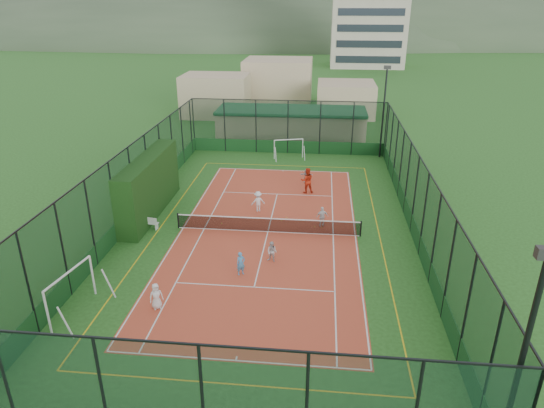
{
  "coord_description": "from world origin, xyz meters",
  "views": [
    {
      "loc": [
        3.08,
        -27.33,
        13.7
      ],
      "look_at": [
        0.09,
        1.71,
        1.2
      ],
      "focal_mm": 32.0,
      "sensor_mm": 36.0,
      "label": 1
    }
  ],
  "objects_px": {
    "futsal_goal_near": "(71,293)",
    "child_far_back": "(306,176)",
    "clubhouse": "(291,124)",
    "child_far_right": "(322,217)",
    "child_near_mid": "(241,263)",
    "child_far_left": "(258,201)",
    "child_near_right": "(272,252)",
    "floodlight_ne": "(383,113)",
    "child_near_left": "(156,296)",
    "futsal_goal_far": "(289,149)",
    "white_bench": "(146,222)",
    "coach": "(307,180)",
    "floodlight_se": "(516,383)"
  },
  "relations": [
    {
      "from": "floodlight_ne",
      "to": "child_far_right",
      "type": "height_order",
      "value": "floodlight_ne"
    },
    {
      "from": "floodlight_se",
      "to": "white_bench",
      "type": "height_order",
      "value": "floodlight_se"
    },
    {
      "from": "child_far_right",
      "to": "white_bench",
      "type": "bearing_deg",
      "value": -7.06
    },
    {
      "from": "clubhouse",
      "to": "futsal_goal_near",
      "type": "relative_size",
      "value": 4.55
    },
    {
      "from": "child_near_left",
      "to": "child_far_left",
      "type": "bearing_deg",
      "value": 43.75
    },
    {
      "from": "child_far_right",
      "to": "futsal_goal_far",
      "type": "bearing_deg",
      "value": -91.82
    },
    {
      "from": "floodlight_ne",
      "to": "child_near_mid",
      "type": "height_order",
      "value": "floodlight_ne"
    },
    {
      "from": "clubhouse",
      "to": "child_near_left",
      "type": "xyz_separation_m",
      "value": [
        -4.36,
        -30.65,
        -0.91
      ]
    },
    {
      "from": "child_far_left",
      "to": "coach",
      "type": "xyz_separation_m",
      "value": [
        3.22,
        3.82,
        0.25
      ]
    },
    {
      "from": "futsal_goal_far",
      "to": "floodlight_ne",
      "type": "bearing_deg",
      "value": -7.78
    },
    {
      "from": "child_near_left",
      "to": "child_far_left",
      "type": "distance_m",
      "value": 12.25
    },
    {
      "from": "child_near_mid",
      "to": "coach",
      "type": "relative_size",
      "value": 0.67
    },
    {
      "from": "clubhouse",
      "to": "child_far_right",
      "type": "distance_m",
      "value": 21.09
    },
    {
      "from": "child_near_mid",
      "to": "child_far_left",
      "type": "xyz_separation_m",
      "value": [
        -0.16,
        8.35,
        0.07
      ]
    },
    {
      "from": "clubhouse",
      "to": "child_far_right",
      "type": "height_order",
      "value": "clubhouse"
    },
    {
      "from": "futsal_goal_far",
      "to": "child_far_right",
      "type": "distance_m",
      "value": 14.51
    },
    {
      "from": "floodlight_se",
      "to": "clubhouse",
      "type": "height_order",
      "value": "floodlight_se"
    },
    {
      "from": "futsal_goal_near",
      "to": "child_far_right",
      "type": "xyz_separation_m",
      "value": [
        11.52,
        10.59,
        -0.4
      ]
    },
    {
      "from": "futsal_goal_near",
      "to": "child_far_left",
      "type": "xyz_separation_m",
      "value": [
        7.1,
        12.53,
        -0.34
      ]
    },
    {
      "from": "child_near_left",
      "to": "child_far_right",
      "type": "distance_m",
      "value": 12.54
    },
    {
      "from": "child_far_back",
      "to": "child_far_left",
      "type": "bearing_deg",
      "value": 67.24
    },
    {
      "from": "futsal_goal_near",
      "to": "futsal_goal_far",
      "type": "relative_size",
      "value": 1.22
    },
    {
      "from": "futsal_goal_near",
      "to": "futsal_goal_far",
      "type": "bearing_deg",
      "value": -8.3
    },
    {
      "from": "child_near_left",
      "to": "child_near_mid",
      "type": "relative_size",
      "value": 1.01
    },
    {
      "from": "child_far_right",
      "to": "child_near_right",
      "type": "bearing_deg",
      "value": 45.99
    },
    {
      "from": "child_far_right",
      "to": "child_near_left",
      "type": "bearing_deg",
      "value": 37.22
    },
    {
      "from": "floodlight_se",
      "to": "child_near_mid",
      "type": "xyz_separation_m",
      "value": [
        -9.47,
        11.39,
        -3.46
      ]
    },
    {
      "from": "floodlight_se",
      "to": "white_bench",
      "type": "relative_size",
      "value": 5.22
    },
    {
      "from": "futsal_goal_near",
      "to": "child_far_back",
      "type": "bearing_deg",
      "value": -18.45
    },
    {
      "from": "floodlight_se",
      "to": "futsal_goal_near",
      "type": "bearing_deg",
      "value": 156.68
    },
    {
      "from": "clubhouse",
      "to": "child_near_left",
      "type": "bearing_deg",
      "value": -98.1
    },
    {
      "from": "futsal_goal_far",
      "to": "child_near_mid",
      "type": "xyz_separation_m",
      "value": [
        -1.07,
        -20.56,
        -0.22
      ]
    },
    {
      "from": "child_near_mid",
      "to": "child_far_back",
      "type": "bearing_deg",
      "value": 48.05
    },
    {
      "from": "clubhouse",
      "to": "child_near_mid",
      "type": "relative_size",
      "value": 11.61
    },
    {
      "from": "child_far_back",
      "to": "coach",
      "type": "height_order",
      "value": "coach"
    },
    {
      "from": "futsal_goal_far",
      "to": "clubhouse",
      "type": "bearing_deg",
      "value": 75.51
    },
    {
      "from": "floodlight_ne",
      "to": "child_near_right",
      "type": "height_order",
      "value": "floodlight_ne"
    },
    {
      "from": "child_near_mid",
      "to": "child_far_right",
      "type": "relative_size",
      "value": 0.97
    },
    {
      "from": "futsal_goal_far",
      "to": "futsal_goal_near",
      "type": "bearing_deg",
      "value": -124.85
    },
    {
      "from": "child_near_left",
      "to": "child_near_mid",
      "type": "xyz_separation_m",
      "value": [
        3.5,
        3.43,
        -0.0
      ]
    },
    {
      "from": "child_far_right",
      "to": "child_far_back",
      "type": "bearing_deg",
      "value": -95.11
    },
    {
      "from": "white_bench",
      "to": "child_far_left",
      "type": "distance_m",
      "value": 7.59
    },
    {
      "from": "child_near_mid",
      "to": "child_far_left",
      "type": "relative_size",
      "value": 0.9
    },
    {
      "from": "futsal_goal_near",
      "to": "child_far_back",
      "type": "xyz_separation_m",
      "value": [
        10.19,
        18.57,
        -0.5
      ]
    },
    {
      "from": "futsal_goal_far",
      "to": "white_bench",
      "type": "bearing_deg",
      "value": -133.37
    },
    {
      "from": "futsal_goal_far",
      "to": "child_far_left",
      "type": "xyz_separation_m",
      "value": [
        -1.23,
        -12.21,
        -0.15
      ]
    },
    {
      "from": "clubhouse",
      "to": "child_far_right",
      "type": "relative_size",
      "value": 11.3
    },
    {
      "from": "child_near_left",
      "to": "white_bench",
      "type": "bearing_deg",
      "value": 81.85
    },
    {
      "from": "floodlight_ne",
      "to": "child_near_right",
      "type": "xyz_separation_m",
      "value": [
        -7.96,
        -20.28,
        -3.51
      ]
    },
    {
      "from": "clubhouse",
      "to": "child_near_mid",
      "type": "bearing_deg",
      "value": -91.83
    }
  ]
}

